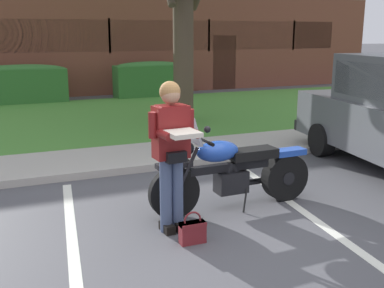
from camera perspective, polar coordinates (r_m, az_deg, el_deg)
name	(u,v)px	position (r m, az deg, el deg)	size (l,w,h in m)	color
ground_plane	(223,232)	(5.41, 3.81, -10.65)	(140.00, 140.00, 0.00)	#4C4C51
curb_strip	(152,166)	(7.71, -4.93, -2.74)	(60.00, 0.20, 0.12)	#ADA89E
concrete_walk	(138,155)	(8.50, -6.66, -1.38)	(60.00, 1.50, 0.08)	#ADA89E
grass_lawn	(94,118)	(12.43, -11.91, 3.11)	(60.00, 6.74, 0.06)	#478433
stall_stripe_0	(73,249)	(5.14, -14.37, -12.34)	(0.12, 4.40, 0.01)	silver
stall_stripe_1	(302,210)	(6.15, 13.27, -7.88)	(0.12, 4.40, 0.01)	silver
motorcycle	(238,171)	(5.98, 5.65, -3.29)	(2.24, 0.82, 1.26)	black
rider_person	(172,145)	(5.10, -2.48, -0.14)	(0.53, 0.60, 1.70)	black
handbag	(193,230)	(5.07, 0.07, -10.52)	(0.28, 0.13, 0.36)	maroon
hedge_left	(22,83)	(15.67, -20.08, 6.98)	(2.71, 0.90, 1.24)	#336B2D
hedge_center_left	(150,78)	(16.39, -5.14, 7.99)	(2.45, 0.90, 1.24)	#336B2D
brick_building	(83,37)	(22.61, -13.25, 12.64)	(22.91, 11.37, 4.01)	brown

